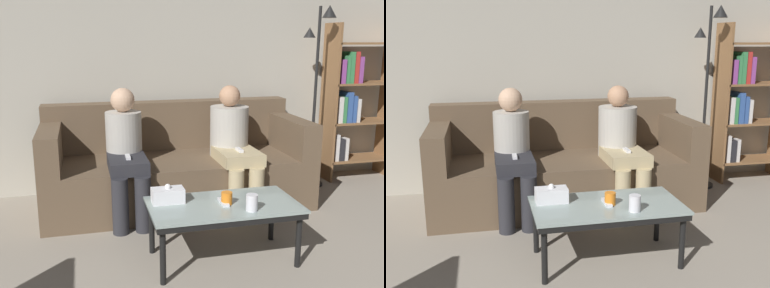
# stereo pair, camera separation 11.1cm
# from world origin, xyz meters

# --- Properties ---
(wall_back) EXTENTS (12.00, 0.06, 2.60)m
(wall_back) POSITION_xyz_m (0.00, 3.99, 1.30)
(wall_back) COLOR #B7B2A3
(wall_back) RESTS_ON ground_plane
(couch) EXTENTS (2.38, 0.95, 0.92)m
(couch) POSITION_xyz_m (0.00, 3.45, 0.33)
(couch) COLOR brown
(couch) RESTS_ON ground_plane
(coffee_table) EXTENTS (1.02, 0.54, 0.41)m
(coffee_table) POSITION_xyz_m (0.08, 2.26, 0.37)
(coffee_table) COLOR #8C9E99
(coffee_table) RESTS_ON ground_plane
(cup_near_left) EXTENTS (0.08, 0.08, 0.11)m
(cup_near_left) POSITION_xyz_m (0.22, 2.09, 0.47)
(cup_near_left) COLOR silver
(cup_near_left) RESTS_ON coffee_table
(cup_near_right) EXTENTS (0.08, 0.08, 0.09)m
(cup_near_right) POSITION_xyz_m (0.10, 2.24, 0.46)
(cup_near_right) COLOR orange
(cup_near_right) RESTS_ON coffee_table
(tissue_box) EXTENTS (0.22, 0.12, 0.13)m
(tissue_box) POSITION_xyz_m (-0.28, 2.37, 0.47)
(tissue_box) COLOR white
(tissue_box) RESTS_ON coffee_table
(game_remote) EXTENTS (0.04, 0.15, 0.02)m
(game_remote) POSITION_xyz_m (0.08, 2.26, 0.42)
(game_remote) COLOR white
(game_remote) RESTS_ON coffee_table
(bookshelf) EXTENTS (0.76, 0.32, 1.66)m
(bookshelf) POSITION_xyz_m (2.01, 3.76, 0.84)
(bookshelf) COLOR brown
(bookshelf) RESTS_ON ground_plane
(standing_lamp) EXTENTS (0.31, 0.26, 1.82)m
(standing_lamp) POSITION_xyz_m (1.50, 3.62, 1.12)
(standing_lamp) COLOR black
(standing_lamp) RESTS_ON ground_plane
(seated_person_left_end) EXTENTS (0.31, 0.70, 1.10)m
(seated_person_left_end) POSITION_xyz_m (-0.48, 3.20, 0.59)
(seated_person_left_end) COLOR #28282D
(seated_person_left_end) RESTS_ON ground_plane
(seated_person_mid_left) EXTENTS (0.35, 0.71, 1.10)m
(seated_person_mid_left) POSITION_xyz_m (0.48, 3.22, 0.60)
(seated_person_mid_left) COLOR tan
(seated_person_mid_left) RESTS_ON ground_plane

